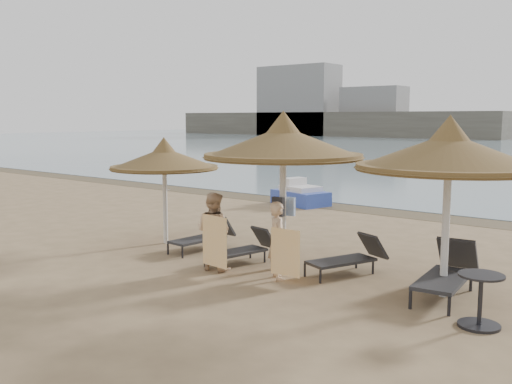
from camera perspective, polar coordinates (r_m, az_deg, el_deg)
ground at (r=10.87m, az=-1.97°, el=-9.16°), size 160.00×160.00×0.00m
wet_sand_strip at (r=18.87m, az=16.82°, el=-2.33°), size 200.00×1.60×0.01m
far_shore at (r=91.49m, az=18.05°, el=6.98°), size 150.00×54.80×12.00m
palapa_left at (r=14.13m, az=-9.16°, el=3.27°), size 2.66×2.66×2.64m
palapa_center at (r=11.60m, az=2.73°, el=4.87°), size 3.28×3.28×3.25m
palapa_right at (r=10.22m, az=18.73°, el=3.73°), size 3.19×3.19×3.16m
lounger_far_left at (r=13.57m, az=-5.09°, el=-4.34°), size 0.70×1.74×0.76m
lounger_near_left at (r=12.30m, az=-1.10°, el=-5.61°), size 0.86×1.70×0.73m
lounger_near_right at (r=11.63m, az=9.44°, el=-6.39°), size 1.17×1.81×0.77m
lounger_far_right at (r=10.68m, az=18.63°, el=-7.56°), size 0.89×2.12×0.92m
side_table at (r=9.26m, az=21.50°, el=-10.21°), size 0.67×0.67×0.81m
person_left at (r=11.67m, az=-4.29°, el=-3.31°), size 0.92×0.66×1.86m
person_right at (r=11.00m, az=2.21°, el=-4.24°), size 0.96×0.90×1.76m
towel_left at (r=11.23m, az=-4.17°, el=-4.94°), size 0.72×0.11×1.01m
towel_right at (r=10.66m, az=2.94°, el=-6.06°), size 0.64×0.05×0.89m
bag_patterned at (r=11.87m, az=3.20°, el=-1.44°), size 0.32×0.17×0.39m
bag_dark at (r=11.60m, az=2.24°, el=-1.46°), size 0.27×0.09×0.39m
pedal_boat at (r=20.50m, az=4.42°, el=-0.30°), size 2.27×1.70×0.94m
buoy_left at (r=34.45m, az=14.12°, el=2.38°), size 0.38×0.38×0.38m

